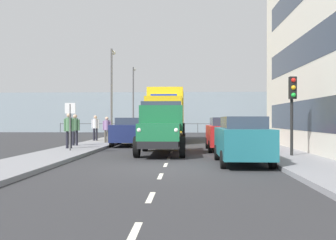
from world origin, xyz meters
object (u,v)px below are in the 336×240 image
at_px(pedestrian_strolling, 75,127).
at_px(street_sign, 70,118).
at_px(truck_vintage_green, 162,129).
at_px(traffic_light_near, 292,98).
at_px(lorry_cargo_yellow, 166,113).
at_px(car_red_kerbside_1, 225,133).
at_px(lamp_post_far, 133,94).
at_px(car_teal_kerbside_near, 242,139).
at_px(car_navy_oppositeside_0, 130,131).
at_px(lamp_post_promenade, 112,86).
at_px(pedestrian_with_bag, 69,127).
at_px(pedestrian_couple_b, 107,127).
at_px(pedestrian_in_dark_coat, 95,126).

height_order(pedestrian_strolling, street_sign, street_sign).
relative_size(truck_vintage_green, traffic_light_near, 1.76).
bearing_deg(pedestrian_strolling, lorry_cargo_yellow, -124.89).
distance_m(car_red_kerbside_1, lamp_post_far, 21.40).
xyz_separation_m(lorry_cargo_yellow, car_teal_kerbside_near, (-3.52, 14.15, -1.18)).
bearing_deg(car_navy_oppositeside_0, lamp_post_promenade, -68.55).
relative_size(lamp_post_promenade, street_sign, 3.05).
bearing_deg(car_teal_kerbside_near, pedestrian_with_bag, -32.93).
height_order(car_navy_oppositeside_0, pedestrian_with_bag, pedestrian_with_bag).
relative_size(pedestrian_with_bag, pedestrian_couple_b, 1.10).
bearing_deg(lorry_cargo_yellow, car_teal_kerbside_near, 103.97).
distance_m(pedestrian_strolling, pedestrian_couple_b, 3.02).
bearing_deg(pedestrian_with_bag, pedestrian_in_dark_coat, -87.08).
relative_size(car_red_kerbside_1, pedestrian_with_bag, 2.39).
distance_m(truck_vintage_green, pedestrian_with_bag, 5.12).
bearing_deg(pedestrian_couple_b, lamp_post_promenade, -82.43).
bearing_deg(car_teal_kerbside_near, traffic_light_near, -141.88).
xyz_separation_m(truck_vintage_green, traffic_light_near, (-5.44, 1.68, 1.29)).
distance_m(car_teal_kerbside_near, traffic_light_near, 3.31).
xyz_separation_m(truck_vintage_green, car_navy_oppositeside_0, (2.35, -5.77, -0.28)).
height_order(truck_vintage_green, lorry_cargo_yellow, lorry_cargo_yellow).
relative_size(traffic_light_near, street_sign, 1.42).
xyz_separation_m(truck_vintage_green, car_teal_kerbside_near, (-3.15, 3.47, -0.28)).
xyz_separation_m(truck_vintage_green, pedestrian_couple_b, (3.92, -6.58, -0.07)).
xyz_separation_m(pedestrian_strolling, lamp_post_promenade, (-0.58, -7.60, 3.02)).
height_order(pedestrian_couple_b, pedestrian_in_dark_coat, pedestrian_in_dark_coat).
bearing_deg(traffic_light_near, pedestrian_in_dark_coat, -44.45).
relative_size(pedestrian_with_bag, pedestrian_in_dark_coat, 1.03).
relative_size(lorry_cargo_yellow, car_red_kerbside_1, 1.90).
distance_m(traffic_light_near, lamp_post_far, 25.91).
bearing_deg(lorry_cargo_yellow, pedestrian_in_dark_coat, 21.81).
relative_size(traffic_light_near, lamp_post_far, 0.46).
relative_size(car_navy_oppositeside_0, traffic_light_near, 1.28).
bearing_deg(pedestrian_in_dark_coat, truck_vintage_green, 120.69).
distance_m(car_red_kerbside_1, pedestrian_couple_b, 8.18).
distance_m(truck_vintage_green, lamp_post_promenade, 12.67).
relative_size(pedestrian_couple_b, pedestrian_in_dark_coat, 0.94).
height_order(pedestrian_with_bag, pedestrian_strolling, pedestrian_with_bag).
distance_m(pedestrian_with_bag, pedestrian_strolling, 2.15).
bearing_deg(street_sign, lamp_post_promenade, -88.89).
bearing_deg(pedestrian_strolling, lamp_post_promenade, -94.38).
bearing_deg(truck_vintage_green, lamp_post_far, -78.71).
bearing_deg(car_red_kerbside_1, lamp_post_far, -68.97).
bearing_deg(car_red_kerbside_1, pedestrian_in_dark_coat, -36.91).
bearing_deg(car_navy_oppositeside_0, lorry_cargo_yellow, -112.00).
relative_size(lorry_cargo_yellow, car_navy_oppositeside_0, 2.00).
bearing_deg(truck_vintage_green, pedestrian_in_dark_coat, -59.31).
distance_m(car_teal_kerbside_near, lamp_post_far, 26.99).
bearing_deg(truck_vintage_green, car_red_kerbside_1, -141.80).
height_order(lorry_cargo_yellow, pedestrian_couple_b, lorry_cargo_yellow).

